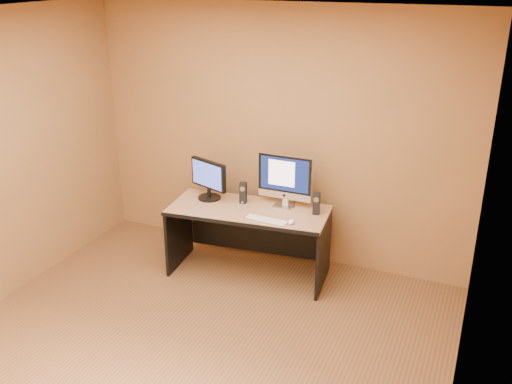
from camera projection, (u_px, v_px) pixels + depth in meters
floor at (184, 358)px, 4.54m from camera, size 4.00×4.00×0.00m
walls at (175, 208)px, 4.06m from camera, size 4.00×4.00×2.60m
ceiling at (164, 18)px, 3.57m from camera, size 4.00×4.00×0.00m
desk at (249, 242)px, 5.65m from camera, size 1.60×0.83×0.71m
imac at (284, 181)px, 5.49m from camera, size 0.55×0.20×0.53m
second_monitor at (209, 180)px, 5.69m from camera, size 0.51×0.37×0.40m
speaker_left at (243, 193)px, 5.63m from camera, size 0.08×0.08×0.21m
speaker_right at (316, 203)px, 5.38m from camera, size 0.08×0.08×0.21m
keyboard at (266, 220)px, 5.26m from camera, size 0.42×0.14×0.02m
mouse at (291, 222)px, 5.20m from camera, size 0.06×0.10×0.03m
cable_a at (294, 204)px, 5.63m from camera, size 0.07×0.20×0.01m
cable_b at (285, 202)px, 5.67m from camera, size 0.05×0.17×0.01m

